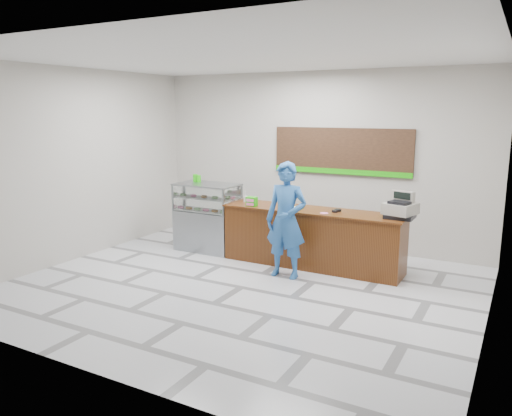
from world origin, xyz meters
The scene contains 16 objects.
floor centered at (0.00, 0.00, 0.00)m, with size 7.00×7.00×0.00m, color silver.
back_wall centered at (0.00, 3.00, 1.75)m, with size 7.00×7.00×0.00m, color #B4AFA5.
ceiling centered at (0.00, 0.00, 3.50)m, with size 7.00×7.00×0.00m, color silver.
sales_counter centered at (0.55, 1.55, 0.52)m, with size 3.26×0.76×1.03m.
display_case centered at (-1.67, 1.55, 0.68)m, with size 1.22×0.72×1.33m.
menu_board centered at (0.55, 2.96, 1.93)m, with size 2.80×0.06×0.90m.
cash_register centered at (2.05, 1.59, 1.19)m, with size 0.55×0.57×0.42m.
card_terminal centered at (0.99, 1.55, 1.05)m, with size 0.08×0.17×0.04m, color black.
serving_tray centered at (0.19, 1.45, 1.04)m, with size 0.41×0.32×0.02m.
napkin_box centered at (-0.65, 1.53, 1.08)m, with size 0.13×0.13×0.11m, color white.
straw_cup centered at (-0.85, 1.64, 1.09)m, with size 0.07×0.07×0.11m, color silver.
promo_box centered at (-0.55, 1.33, 1.11)m, with size 0.19×0.13×0.17m, color #1EB70B.
donut_decal centered at (0.84, 1.34, 1.03)m, with size 0.14×0.14×0.00m, color pink.
green_cup_left centered at (-2.04, 1.69, 1.40)m, with size 0.09×0.09×0.15m, color #1EB70B.
green_cup_right centered at (-1.95, 1.68, 1.40)m, with size 0.09×0.09×0.14m, color #1EB70B.
customer centered at (0.38, 0.83, 0.96)m, with size 0.70×0.46×1.92m, color #285EA3.
Camera 1 is at (3.78, -6.43, 2.75)m, focal length 35.00 mm.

